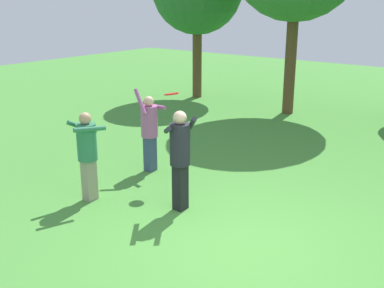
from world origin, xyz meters
name	(u,v)px	position (x,y,z in m)	size (l,w,h in m)	color
ground_plane	(238,246)	(0.00, 0.00, 0.00)	(40.00, 40.00, 0.00)	#478C38
person_thrower	(149,127)	(-3.13, 1.55, 0.93)	(0.55, 0.57, 1.73)	#38476B
person_catcher	(180,152)	(-1.47, 0.48, 1.02)	(0.74, 0.74, 1.71)	black
person_bystander	(87,149)	(-2.99, -0.19, 0.94)	(0.64, 0.68, 1.59)	gray
frisbee	(171,94)	(-2.39, 1.38, 1.73)	(0.30, 0.30, 0.07)	red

